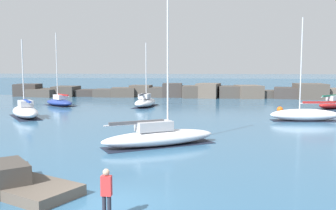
{
  "coord_description": "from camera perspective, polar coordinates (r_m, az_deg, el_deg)",
  "views": [
    {
      "loc": [
        3.85,
        -13.43,
        5.24
      ],
      "look_at": [
        -0.72,
        25.13,
        1.36
      ],
      "focal_mm": 40.0,
      "sensor_mm": 36.0,
      "label": 1
    }
  ],
  "objects": [
    {
      "name": "sailboat_moored_1",
      "position": [
        50.51,
        -3.49,
        0.49
      ],
      "size": [
        2.82,
        6.82,
        8.58
      ],
      "color": "silver",
      "rests_on": "ground"
    },
    {
      "name": "open_sea_beyond",
      "position": [
        126.34,
        5.02,
        3.32
      ],
      "size": [
        400.0,
        116.0,
        0.01
      ],
      "color": "#235175",
      "rests_on": "ground"
    },
    {
      "name": "sailboat_moored_3",
      "position": [
        39.26,
        20.11,
        -1.37
      ],
      "size": [
        6.83,
        2.35,
        10.06
      ],
      "color": "white",
      "rests_on": "ground"
    },
    {
      "name": "person_on_rocks",
      "position": [
        13.28,
        -9.36,
        -12.87
      ],
      "size": [
        0.36,
        0.24,
        1.82
      ],
      "color": "#282833",
      "rests_on": "ground"
    },
    {
      "name": "sailboat_moored_4",
      "position": [
        52.79,
        24.07,
        0.19
      ],
      "size": [
        6.12,
        5.85,
        7.75
      ],
      "color": "maroon",
      "rests_on": "ground"
    },
    {
      "name": "sailboat_moored_5",
      "position": [
        53.76,
        -16.22,
        0.51
      ],
      "size": [
        5.93,
        5.42,
        10.0
      ],
      "color": "navy",
      "rests_on": "ground"
    },
    {
      "name": "sailboat_moored_0",
      "position": [
        42.16,
        -20.92,
        -0.87
      ],
      "size": [
        5.94,
        6.72,
        8.21
      ],
      "color": "white",
      "rests_on": "ground"
    },
    {
      "name": "breakwater_jetty",
      "position": [
        66.35,
        5.36,
        2.02
      ],
      "size": [
        67.24,
        7.33,
        2.56
      ],
      "color": "#383330",
      "rests_on": "ground"
    },
    {
      "name": "mooring_buoy_orange_near",
      "position": [
        45.71,
        16.69,
        -0.67
      ],
      "size": [
        0.71,
        0.71,
        0.91
      ],
      "color": "#EA5914",
      "rests_on": "ground"
    },
    {
      "name": "ground_plane",
      "position": [
        14.92,
        -8.96,
        -14.93
      ],
      "size": [
        600.0,
        600.0,
        0.0
      ],
      "primitive_type": "plane",
      "color": "#336084"
    },
    {
      "name": "sailboat_moored_2",
      "position": [
        25.31,
        -1.39,
        -4.79
      ],
      "size": [
        7.95,
        6.02,
        10.9
      ],
      "color": "white",
      "rests_on": "ground"
    }
  ]
}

